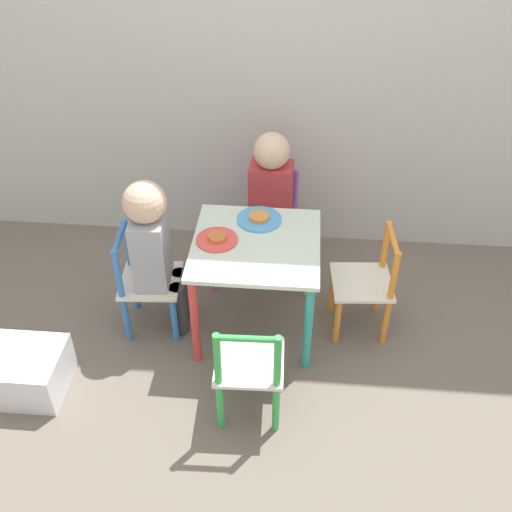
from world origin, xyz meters
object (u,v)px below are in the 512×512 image
(child_left, at_px, (154,244))
(storage_bin, at_px, (24,371))
(chair_orange, at_px, (367,284))
(kids_table, at_px, (256,257))
(chair_purple, at_px, (272,221))
(child_back, at_px, (270,193))
(plate_back, at_px, (259,219))
(chair_green, at_px, (249,369))
(plate_left, at_px, (217,239))
(chair_blue, at_px, (146,283))

(child_left, height_order, storage_bin, child_left)
(chair_orange, bearing_deg, kids_table, -90.00)
(chair_purple, bearing_deg, child_left, -127.66)
(child_back, relative_size, plate_back, 3.81)
(child_back, bearing_deg, chair_green, -86.70)
(child_left, distance_m, child_back, 0.65)
(chair_orange, height_order, child_back, child_back)
(chair_green, height_order, storage_bin, chair_green)
(chair_orange, xyz_separation_m, plate_left, (-0.65, -0.04, 0.24))
(chair_blue, relative_size, chair_purple, 1.00)
(kids_table, distance_m, plate_back, 0.19)
(plate_back, xyz_separation_m, storage_bin, (-0.91, -0.61, -0.39))
(chair_orange, bearing_deg, chair_blue, -90.26)
(kids_table, xyz_separation_m, plate_back, (0.00, 0.16, 0.09))
(chair_purple, xyz_separation_m, child_back, (-0.00, -0.06, 0.21))
(chair_orange, bearing_deg, chair_green, -46.33)
(chair_purple, xyz_separation_m, plate_left, (-0.20, -0.49, 0.24))
(chair_orange, distance_m, plate_left, 0.69)
(kids_table, bearing_deg, plate_left, 180.00)
(chair_blue, height_order, child_back, child_back)
(chair_green, bearing_deg, kids_table, -90.00)
(child_left, relative_size, plate_back, 3.86)
(child_back, bearing_deg, kids_table, -90.00)
(chair_blue, xyz_separation_m, plate_left, (0.32, 0.03, 0.24))
(chair_green, relative_size, chair_orange, 1.00)
(child_left, relative_size, storage_bin, 2.28)
(chair_orange, relative_size, plate_back, 2.57)
(kids_table, distance_m, child_back, 0.43)
(storage_bin, bearing_deg, chair_blue, 44.25)
(chair_green, distance_m, plate_left, 0.57)
(chair_green, distance_m, plate_back, 0.69)
(chair_orange, height_order, plate_back, chair_orange)
(chair_blue, height_order, storage_bin, chair_blue)
(chair_purple, xyz_separation_m, child_left, (-0.46, -0.52, 0.22))
(chair_blue, relative_size, chair_green, 1.00)
(kids_table, height_order, child_left, child_left)
(chair_orange, height_order, child_left, child_left)
(kids_table, distance_m, chair_purple, 0.51)
(storage_bin, bearing_deg, chair_purple, 44.60)
(chair_purple, bearing_deg, plate_back, -92.16)
(chair_green, height_order, chair_orange, same)
(child_left, height_order, child_back, child_left)
(child_left, height_order, plate_left, child_left)
(child_back, relative_size, storage_bin, 2.26)
(chair_purple, bearing_deg, chair_blue, -130.83)
(chair_orange, bearing_deg, plate_back, -108.97)
(kids_table, distance_m, chair_blue, 0.51)
(chair_blue, distance_m, child_back, 0.72)
(plate_left, bearing_deg, chair_blue, -173.91)
(chair_orange, bearing_deg, child_left, -90.24)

